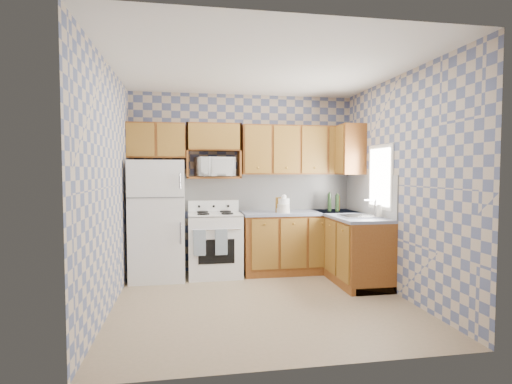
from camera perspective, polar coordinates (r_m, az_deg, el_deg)
The scene contains 29 objects.
floor at distance 4.85m, azimuth 0.95°, elevation -15.40°, with size 3.40×3.40×0.00m, color #8B7859.
back_wall at distance 6.18m, azimuth -1.79°, elevation 1.33°, with size 3.40×0.02×2.70m, color slate.
right_wall at distance 5.19m, azimuth 19.73°, elevation 0.84°, with size 0.02×3.20×2.70m, color slate.
backsplash_back at distance 6.24m, azimuth 1.87°, elevation -0.03°, with size 2.60×0.01×0.56m, color silver.
backsplash_right at distance 5.90m, azimuth 15.80°, elevation -0.32°, with size 0.01×1.60×0.56m, color silver.
refrigerator at distance 5.83m, azimuth -13.84°, elevation -3.89°, with size 0.75×0.70×1.68m, color white.
stove_body at distance 5.91m, azimuth -5.89°, elevation -7.55°, with size 0.76×0.65×0.90m, color white.
cooktop at distance 5.84m, azimuth -5.92°, elevation -3.16°, with size 0.76×0.65×0.03m, color silver.
backguard at distance 6.10m, azimuth -6.09°, elevation -2.00°, with size 0.76×0.08×0.17m, color white.
dish_towel_left at distance 5.54m, azimuth -8.06°, elevation -7.20°, with size 0.17×0.03×0.35m, color navy.
dish_towel_right at distance 5.55m, azimuth -4.97°, elevation -7.15°, with size 0.17×0.03×0.35m, color navy.
base_cabinets_back at distance 6.15m, azimuth 6.31°, elevation -7.22°, with size 1.75×0.60×0.88m, color brown.
base_cabinets_right at distance 5.88m, azimuth 13.12°, elevation -7.77°, with size 0.60×1.60×0.88m, color brown.
countertop_back at distance 6.08m, azimuth 6.35°, elevation -2.96°, with size 1.77×0.63×0.04m, color slate.
countertop_right at distance 5.81m, azimuth 13.13°, elevation -3.31°, with size 0.63×1.60×0.04m, color slate.
upper_cabinets_back at distance 6.19m, azimuth 6.04°, elevation 5.94°, with size 1.75×0.33×0.74m, color brown.
upper_cabinets_fridge at distance 5.99m, azimuth -13.99°, elevation 7.12°, with size 0.82×0.33×0.50m, color brown.
upper_cabinets_right at distance 6.25m, azimuth 12.81°, elevation 5.86°, with size 0.33×0.70×0.74m, color brown.
microwave_shelf at distance 5.97m, azimuth -6.05°, elevation 2.07°, with size 0.80×0.33×0.03m, color brown.
microwave at distance 5.91m, azimuth -5.93°, elevation 3.60°, with size 0.52×0.35×0.29m, color white.
sink at distance 5.49m, azimuth 14.60°, elevation -3.43°, with size 0.48×0.40×0.03m, color #B7B7BC.
window at distance 5.58m, azimuth 17.34°, elevation 2.04°, with size 0.02×0.66×0.86m, color silver.
bottle_0 at distance 6.18m, azimuth 10.45°, elevation -1.46°, with size 0.06×0.06×0.27m, color black.
bottle_1 at distance 6.16m, azimuth 11.52°, elevation -1.57°, with size 0.06×0.06×0.25m, color black.
bottle_2 at distance 6.28m, azimuth 11.61°, elevation -1.57°, with size 0.06×0.06×0.23m, color #533113.
knife_block at distance 5.92m, azimuth 3.31°, elevation -1.84°, with size 0.10×0.10×0.22m, color brown.
electric_kettle at distance 5.88m, azimuth 4.00°, elevation -1.93°, with size 0.17×0.17×0.21m, color white.
food_containers at distance 5.85m, azimuth 3.92°, elevation -2.35°, with size 0.20×0.20×0.13m, color beige, non-canonical shape.
soap_bottle at distance 5.48m, azimuth 17.18°, elevation -2.63°, with size 0.06×0.06×0.17m, color beige.
Camera 1 is at (-0.85, -4.52, 1.53)m, focal length 28.00 mm.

